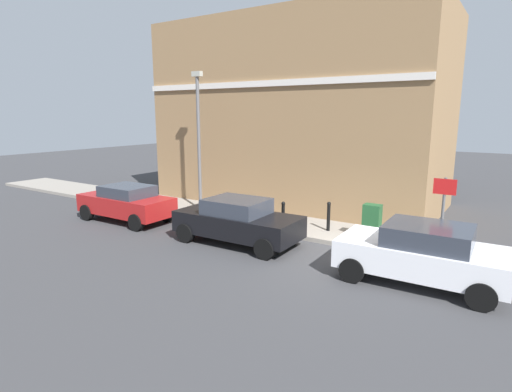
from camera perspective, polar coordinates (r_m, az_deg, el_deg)
name	(u,v)px	position (r m, az deg, el deg)	size (l,w,h in m)	color
ground	(331,254)	(12.78, 10.39, -7.92)	(80.00, 80.00, 0.00)	#38383A
sidewalk	(217,213)	(17.36, -5.51, -2.36)	(2.46, 30.00, 0.15)	gray
corner_building	(301,114)	(19.65, 6.25, 11.23)	(6.36, 12.70, 8.31)	olive
car_white	(422,253)	(11.07, 22.12, -7.36)	(2.02, 4.00, 1.51)	silver
car_black	(237,221)	(13.35, -2.60, -3.44)	(1.93, 4.18, 1.49)	black
car_red	(126,202)	(16.92, -17.61, -0.86)	(1.81, 3.98, 1.44)	maroon
utility_cabinet	(372,223)	(13.93, 15.82, -3.63)	(0.46, 0.61, 1.15)	#1E4C28
bollard_near_cabinet	(329,215)	(14.53, 10.07, -2.66)	(0.14, 0.14, 1.04)	black
bollard_far_kerb	(283,215)	(14.37, 3.80, -2.66)	(0.14, 0.14, 1.04)	black
street_sign	(443,205)	(12.61, 24.63, -1.21)	(0.08, 0.60, 2.30)	#59595B
lamppost	(199,135)	(17.37, -7.99, 8.36)	(0.20, 0.44, 5.72)	#59595B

